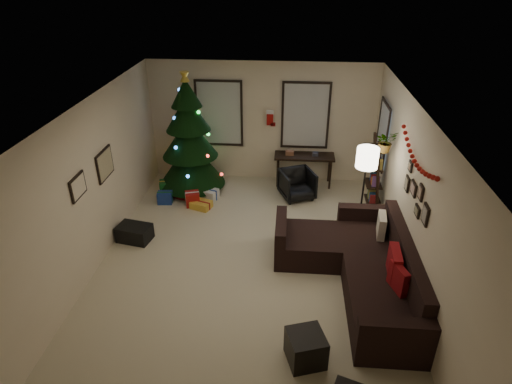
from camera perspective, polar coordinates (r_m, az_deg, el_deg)
floor at (r=7.40m, az=-1.17°, el=-10.05°), size 7.00×7.00×0.00m
ceiling at (r=6.11m, az=-1.41°, el=10.25°), size 7.00×7.00×0.00m
wall_back at (r=9.85m, az=0.80°, el=9.04°), size 5.00×0.00×5.00m
wall_left at (r=7.32m, az=-21.14°, el=-0.05°), size 0.00×7.00×7.00m
wall_right at (r=6.88m, az=19.91°, el=-1.65°), size 0.00×7.00×7.00m
window_back_left at (r=9.86m, az=-4.81°, el=10.20°), size 1.05×0.06×1.50m
window_back_right at (r=9.74m, az=6.46°, el=9.89°), size 1.05×0.06×1.50m
window_right_wall at (r=9.07m, az=16.26°, el=7.20°), size 0.06×0.90×1.30m
christmas_tree at (r=9.50m, az=-8.66°, el=6.48°), size 1.45×1.45×2.70m
presents at (r=9.39m, az=-8.89°, el=-0.55°), size 1.30×0.88×0.30m
sofa at (r=7.16m, az=13.46°, el=-9.42°), size 2.07×2.99×0.91m
pillow_red_a at (r=6.52m, az=18.07°, el=-10.68°), size 0.23×0.41×0.40m
pillow_red_b at (r=6.75m, az=17.56°, el=-9.09°), size 0.16×0.50×0.50m
pillow_cream at (r=7.62m, az=16.03°, el=-4.28°), size 0.17×0.42×0.41m
ottoman_near at (r=5.92m, az=6.51°, el=-19.56°), size 0.57×0.57×0.43m
desk at (r=9.83m, az=6.32°, el=4.34°), size 1.33×0.47×0.72m
desk_chair at (r=9.38m, az=5.39°, el=1.00°), size 0.78×0.76×0.63m
bookshelf at (r=8.79m, az=15.21°, el=1.73°), size 0.30×0.49×1.67m
potted_plant at (r=7.97m, az=16.63°, el=6.70°), size 0.58×0.54×0.50m
floor_lamp at (r=7.70m, az=14.22°, el=3.56°), size 0.38×0.38×1.78m
art_map at (r=7.83m, az=-19.14°, el=3.44°), size 0.04×0.60×0.50m
art_abstract at (r=6.99m, az=-22.23°, el=0.64°), size 0.04×0.45×0.35m
gallery at (r=6.71m, az=20.19°, el=-0.32°), size 0.03×1.25×0.54m
garland at (r=6.67m, az=20.27°, el=4.47°), size 0.08×1.90×0.30m
stocking_left at (r=9.93m, az=0.01°, el=9.38°), size 0.20×0.05×0.36m
stocking_right at (r=9.68m, az=1.89°, el=9.66°), size 0.20×0.05×0.36m
storage_bin at (r=8.32m, az=-15.58°, el=-5.17°), size 0.66×0.50×0.30m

